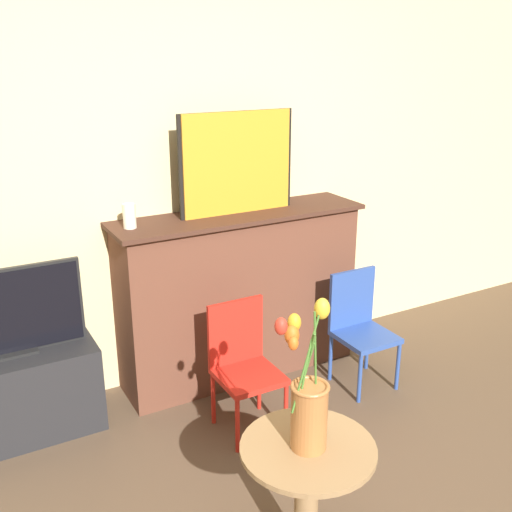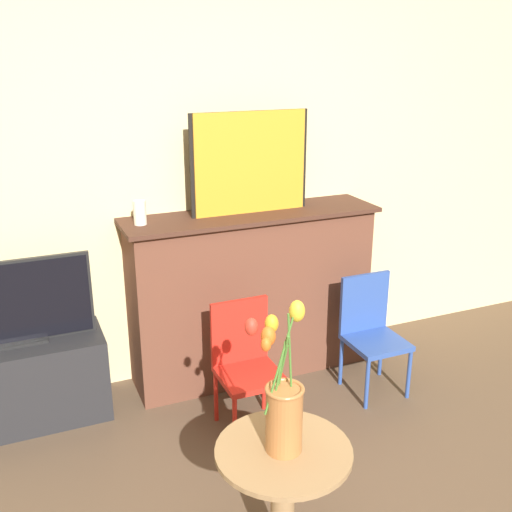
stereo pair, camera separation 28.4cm
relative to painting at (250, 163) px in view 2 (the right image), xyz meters
The scene contains 10 objects.
wall_back 0.36m from the painting, 144.47° to the left, with size 8.00×0.06×2.70m.
fireplace_mantel 0.79m from the painting, 64.13° to the right, with size 1.52×0.41×1.04m.
painting is the anchor object (origin of this frame).
mantel_candle 0.69m from the painting, behind, with size 0.07×0.07×0.13m.
tv_stand 1.74m from the painting, behind, with size 0.88×0.38×0.47m.
tv_monitor 1.49m from the painting, behind, with size 0.82×0.12×0.46m.
chair_red 1.10m from the painting, 115.29° to the right, with size 0.32×0.32×0.70m.
chair_blue 1.20m from the painting, 38.58° to the right, with size 0.32×0.32×0.70m.
side_table 1.84m from the painting, 108.16° to the right, with size 0.51×0.51×0.57m.
vase_tulips 1.66m from the painting, 108.34° to the right, with size 0.23×0.20×0.57m.
Camera 2 is at (-1.00, -1.20, 1.94)m, focal length 42.00 mm.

